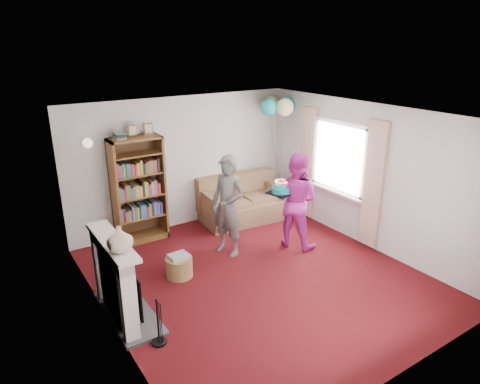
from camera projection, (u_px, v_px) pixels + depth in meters
ground at (259, 277)px, 6.61m from camera, size 5.00×5.00×0.00m
wall_back at (183, 162)px, 8.16m from camera, size 4.50×0.02×2.50m
wall_left at (104, 240)px, 5.02m from camera, size 0.02×5.00×2.50m
wall_right at (366, 176)px, 7.36m from camera, size 0.02×5.00×2.50m
ceiling at (261, 115)px, 5.76m from camera, size 4.50×5.00×0.01m
fireplace at (119, 283)px, 5.51m from camera, size 0.55×1.80×1.12m
window_bay at (338, 170)px, 7.81m from camera, size 0.14×2.02×2.20m
wall_sconce at (88, 143)px, 6.93m from camera, size 0.16×0.23×0.16m
bookcase at (138, 191)px, 7.58m from camera, size 0.90×0.42×2.11m
sofa at (242, 203)px, 8.67m from camera, size 1.69×0.90×0.90m
wicker_basket at (179, 266)px, 6.58m from camera, size 0.42×0.42×0.37m
person_striped at (228, 206)px, 7.09m from camera, size 0.61×0.73×1.72m
person_magenta at (295, 200)px, 7.38m from camera, size 0.94×1.02×1.69m
birthday_cake at (281, 190)px, 7.18m from camera, size 0.38×0.38×0.22m
balloons at (278, 106)px, 8.45m from camera, size 0.78×0.78×1.73m
mantel_vase at (120, 239)px, 4.96m from camera, size 0.38×0.38×0.32m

